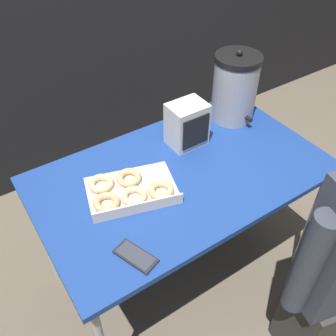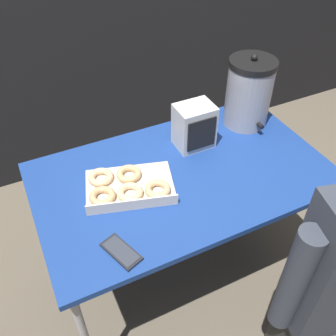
{
  "view_description": "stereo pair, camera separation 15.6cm",
  "coord_description": "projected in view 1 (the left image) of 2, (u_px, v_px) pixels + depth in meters",
  "views": [
    {
      "loc": [
        -0.71,
        -0.97,
        1.87
      ],
      "look_at": [
        -0.07,
        0.0,
        0.82
      ],
      "focal_mm": 40.0,
      "sensor_mm": 36.0,
      "label": 1
    },
    {
      "loc": [
        -0.58,
        -1.04,
        1.87
      ],
      "look_at": [
        -0.07,
        0.0,
        0.82
      ],
      "focal_mm": 40.0,
      "sensor_mm": 36.0,
      "label": 2
    }
  ],
  "objects": [
    {
      "name": "coffee_urn",
      "position": [
        235.0,
        88.0,
        1.84
      ],
      "size": [
        0.22,
        0.25,
        0.37
      ],
      "color": "#939399",
      "rests_on": "folding_table"
    },
    {
      "name": "cell_phone",
      "position": [
        136.0,
        256.0,
        1.3
      ],
      "size": [
        0.12,
        0.17,
        0.01
      ],
      "rotation": [
        0.0,
        0.0,
        0.35
      ],
      "color": "black",
      "rests_on": "folding_table"
    },
    {
      "name": "donut_box",
      "position": [
        129.0,
        190.0,
        1.52
      ],
      "size": [
        0.41,
        0.34,
        0.05
      ],
      "rotation": [
        0.0,
        0.0,
        -0.28
      ],
      "color": "beige",
      "rests_on": "folding_table"
    },
    {
      "name": "ground_plane",
      "position": [
        178.0,
        270.0,
        2.14
      ],
      "size": [
        12.0,
        12.0,
        0.0
      ],
      "primitive_type": "plane",
      "color": "brown"
    },
    {
      "name": "folding_table",
      "position": [
        181.0,
        181.0,
        1.67
      ],
      "size": [
        1.27,
        0.76,
        0.76
      ],
      "color": "navy",
      "rests_on": "ground"
    },
    {
      "name": "space_heater",
      "position": [
        187.0,
        124.0,
        1.72
      ],
      "size": [
        0.17,
        0.14,
        0.21
      ],
      "color": "silver",
      "rests_on": "folding_table"
    }
  ]
}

